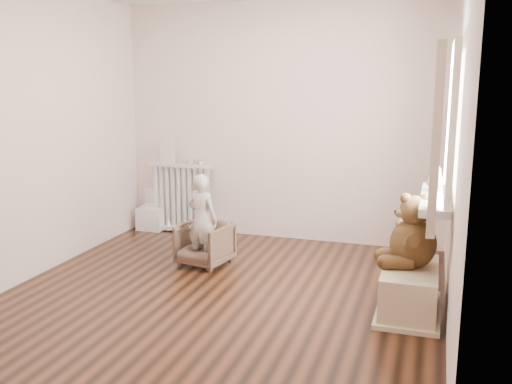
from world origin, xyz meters
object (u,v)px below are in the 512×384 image
(armchair, at_px, (205,244))
(radiator, at_px, (182,199))
(child, at_px, (202,220))
(plush_cat, at_px, (435,178))
(toy_vanity, at_px, (151,207))
(teddy_bear, at_px, (414,228))
(toy_bench, at_px, (409,288))

(armchair, bearing_deg, radiator, 137.60)
(radiator, height_order, armchair, radiator)
(child, distance_m, plush_cat, 2.16)
(toy_vanity, distance_m, teddy_bear, 3.46)
(armchair, height_order, child, child)
(toy_bench, height_order, plush_cat, plush_cat)
(radiator, distance_m, teddy_bear, 3.12)
(child, height_order, teddy_bear, teddy_bear)
(toy_bench, distance_m, plush_cat, 0.92)
(radiator, height_order, toy_bench, radiator)
(toy_vanity, distance_m, armchair, 1.50)
(teddy_bear, bearing_deg, child, 153.33)
(toy_vanity, xyz_separation_m, teddy_bear, (3.08, -1.53, 0.40))
(armchair, xyz_separation_m, teddy_bear, (1.96, -0.53, 0.46))
(radiator, bearing_deg, toy_bench, -30.79)
(radiator, height_order, child, child)
(teddy_bear, relative_size, plush_cat, 2.49)
(toy_vanity, bearing_deg, armchair, -42.02)
(child, bearing_deg, toy_vanity, -30.82)
(radiator, relative_size, plush_cat, 3.55)
(toy_bench, height_order, teddy_bear, teddy_bear)
(toy_vanity, bearing_deg, plush_cat, -19.62)
(armchair, bearing_deg, child, -77.41)
(child, distance_m, toy_bench, 2.04)
(toy_vanity, height_order, child, child)
(armchair, bearing_deg, plush_cat, 8.78)
(radiator, bearing_deg, teddy_bear, -30.15)
(armchair, xyz_separation_m, plush_cat, (2.10, -0.14, 0.79))
(toy_bench, bearing_deg, armchair, 163.95)
(child, height_order, toy_bench, child)
(armchair, bearing_deg, toy_vanity, 150.57)
(toy_vanity, bearing_deg, toy_bench, -27.04)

